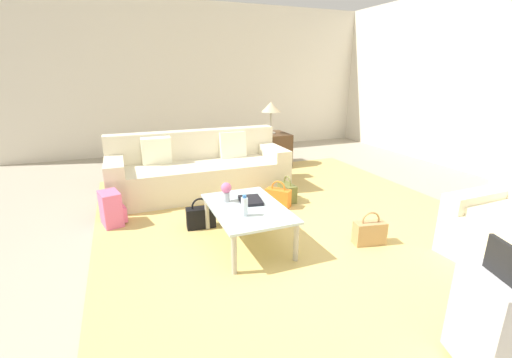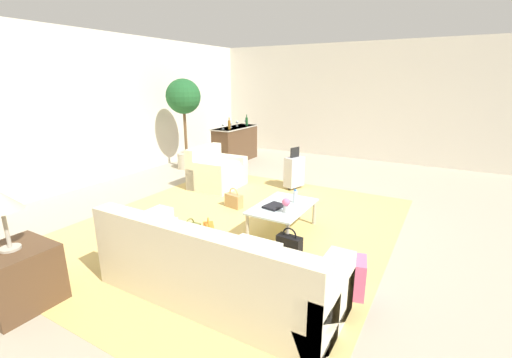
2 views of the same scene
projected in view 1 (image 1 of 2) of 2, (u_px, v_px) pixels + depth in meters
ground_plane at (309, 252)px, 3.36m from camera, size 12.00×12.00×0.00m
wall_left at (194, 79)px, 7.39m from camera, size 0.12×8.00×3.10m
area_rug at (298, 225)px, 3.97m from camera, size 5.20×4.40×0.01m
couch at (199, 172)px, 5.01m from camera, size 0.92×2.49×0.87m
coffee_table at (247, 211)px, 3.44m from camera, size 1.07×0.70×0.41m
water_bottle at (245, 206)px, 3.18m from camera, size 0.06×0.06×0.20m
coffee_table_book at (250, 200)px, 3.55m from camera, size 0.32×0.26×0.03m
flower_vase at (226, 190)px, 3.53m from camera, size 0.11×0.11×0.21m
side_table at (270, 149)px, 6.46m from camera, size 0.63×0.63×0.60m
table_lamp at (271, 108)px, 6.23m from camera, size 0.36×0.36×0.58m
suitcase_silver at (489, 323)px, 1.91m from camera, size 0.45×0.33×0.85m
handbag_orange at (278, 197)px, 4.47m from camera, size 0.33×0.32×0.36m
handbag_black at (201, 217)px, 3.86m from camera, size 0.17×0.33×0.36m
handbag_olive at (287, 192)px, 4.67m from camera, size 0.32×0.15×0.36m
handbag_tan at (370, 232)px, 3.49m from camera, size 0.20×0.34×0.36m
backpack_pink at (112, 209)px, 3.92m from camera, size 0.34×0.30×0.40m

